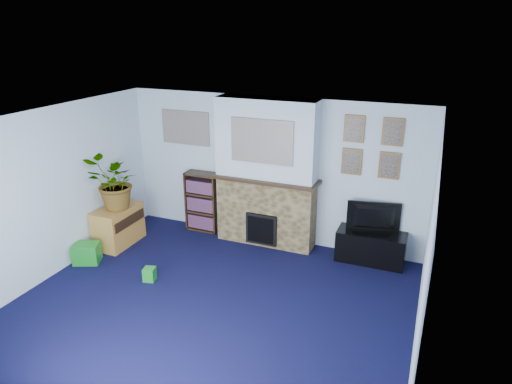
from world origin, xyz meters
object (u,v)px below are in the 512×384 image
at_px(tv_stand, 371,248).
at_px(sideboard, 118,224).
at_px(bookshelf, 203,203).
at_px(television, 374,218).

distance_m(tv_stand, sideboard, 4.08).
relative_size(tv_stand, bookshelf, 0.98).
height_order(tv_stand, sideboard, sideboard).
distance_m(television, bookshelf, 2.94).
xyz_separation_m(tv_stand, bookshelf, (-2.93, 0.08, 0.28)).
relative_size(television, bookshelf, 0.76).
height_order(television, bookshelf, bookshelf).
bearing_deg(sideboard, television, 13.71).
relative_size(tv_stand, sideboard, 1.24).
bearing_deg(bookshelf, television, -1.11).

